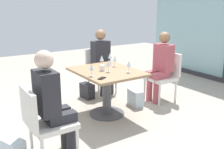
# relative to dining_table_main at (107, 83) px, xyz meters

# --- Properties ---
(ground_plane) EXTENTS (12.00, 12.00, 0.00)m
(ground_plane) POSITION_rel_dining_table_main_xyz_m (0.00, 0.00, -0.53)
(ground_plane) COLOR #A89E8E
(dining_table_main) EXTENTS (1.10, 0.89, 0.73)m
(dining_table_main) POSITION_rel_dining_table_main_xyz_m (0.00, 0.00, 0.00)
(dining_table_main) COLOR #997551
(dining_table_main) RESTS_ON ground_plane
(chair_far_left) EXTENTS (0.50, 0.46, 0.87)m
(chair_far_left) POSITION_rel_dining_table_main_xyz_m (-1.05, 0.50, -0.03)
(chair_far_left) COLOR silver
(chair_far_left) RESTS_ON ground_plane
(chair_front_right) EXTENTS (0.46, 0.50, 0.87)m
(chair_front_right) POSITION_rel_dining_table_main_xyz_m (0.70, -1.26, -0.03)
(chair_front_right) COLOR silver
(chair_front_right) RESTS_ON ground_plane
(chair_near_window) EXTENTS (0.46, 0.51, 0.87)m
(chair_near_window) POSITION_rel_dining_table_main_xyz_m (0.00, 1.26, -0.03)
(chair_near_window) COLOR silver
(chair_near_window) RESTS_ON ground_plane
(person_far_left) EXTENTS (0.39, 0.34, 1.26)m
(person_far_left) POSITION_rel_dining_table_main_xyz_m (-0.94, 0.50, 0.17)
(person_far_left) COLOR #28282D
(person_far_left) RESTS_ON ground_plane
(person_front_right) EXTENTS (0.34, 0.39, 1.26)m
(person_front_right) POSITION_rel_dining_table_main_xyz_m (0.70, -1.15, 0.17)
(person_front_right) COLOR #28282D
(person_front_right) RESTS_ON ground_plane
(person_near_window) EXTENTS (0.34, 0.39, 1.26)m
(person_near_window) POSITION_rel_dining_table_main_xyz_m (-0.00, 1.15, 0.17)
(person_near_window) COLOR #B24C56
(person_near_window) RESTS_ON ground_plane
(wine_glass_0) EXTENTS (0.07, 0.07, 0.18)m
(wine_glass_0) POSITION_rel_dining_table_main_xyz_m (0.09, -0.03, 0.33)
(wine_glass_0) COLOR silver
(wine_glass_0) RESTS_ON dining_table_main
(wine_glass_1) EXTENTS (0.07, 0.07, 0.18)m
(wine_glass_1) POSITION_rel_dining_table_main_xyz_m (-0.15, 0.26, 0.33)
(wine_glass_1) COLOR silver
(wine_glass_1) RESTS_ON dining_table_main
(wine_glass_2) EXTENTS (0.07, 0.07, 0.18)m
(wine_glass_2) POSITION_rel_dining_table_main_xyz_m (0.29, 0.21, 0.33)
(wine_glass_2) COLOR silver
(wine_glass_2) RESTS_ON dining_table_main
(wine_glass_3) EXTENTS (0.07, 0.07, 0.18)m
(wine_glass_3) POSITION_rel_dining_table_main_xyz_m (0.16, -0.35, 0.33)
(wine_glass_3) COLOR silver
(wine_glass_3) RESTS_ON dining_table_main
(wine_glass_4) EXTENTS (0.07, 0.07, 0.18)m
(wine_glass_4) POSITION_rel_dining_table_main_xyz_m (-0.41, 0.33, 0.33)
(wine_glass_4) COLOR silver
(wine_glass_4) RESTS_ON dining_table_main
(wine_glass_5) EXTENTS (0.07, 0.07, 0.18)m
(wine_glass_5) POSITION_rel_dining_table_main_xyz_m (-0.28, 0.08, 0.33)
(wine_glass_5) COLOR silver
(wine_glass_5) RESTS_ON dining_table_main
(coffee_cup) EXTENTS (0.08, 0.08, 0.09)m
(coffee_cup) POSITION_rel_dining_table_main_xyz_m (-0.02, -0.07, 0.24)
(coffee_cup) COLOR white
(coffee_cup) RESTS_ON dining_table_main
(cell_phone_on_table) EXTENTS (0.13, 0.16, 0.01)m
(cell_phone_on_table) POSITION_rel_dining_table_main_xyz_m (0.35, -0.30, 0.20)
(cell_phone_on_table) COLOR black
(cell_phone_on_table) RESTS_ON dining_table_main
(handbag_0) EXTENTS (0.31, 0.19, 0.28)m
(handbag_0) POSITION_rel_dining_table_main_xyz_m (-0.85, 0.10, -0.39)
(handbag_0) COLOR #232328
(handbag_0) RESTS_ON ground_plane
(handbag_2) EXTENTS (0.32, 0.20, 0.28)m
(handbag_2) POSITION_rel_dining_table_main_xyz_m (-0.04, 0.62, -0.39)
(handbag_2) COLOR silver
(handbag_2) RESTS_ON ground_plane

